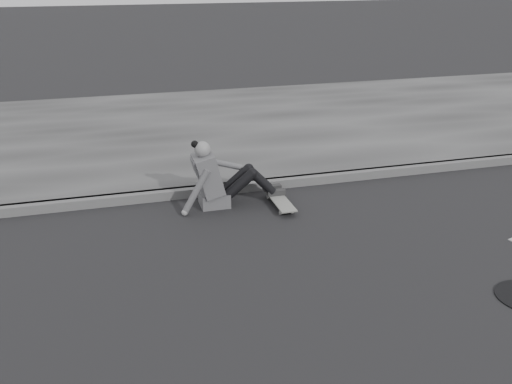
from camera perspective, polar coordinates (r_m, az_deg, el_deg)
The scene contains 5 objects.
ground at distance 5.97m, azimuth 14.84°, elevation -7.78°, with size 80.00×80.00×0.00m, color black.
curb at distance 8.04m, azimuth 5.84°, elevation 1.28°, with size 24.00×0.16×0.12m, color #505050.
sidewalk at distance 10.77m, azimuth 0.01°, elevation 6.77°, with size 24.00×6.00×0.12m, color #3A3A3A.
skateboard at distance 7.26m, azimuth 2.41°, elevation -0.88°, with size 0.20×0.78×0.09m.
seated_woman at distance 7.20m, azimuth -3.73°, elevation 1.36°, with size 1.38×0.46×0.88m.
Camera 1 is at (-2.81, -4.40, 2.90)m, focal length 40.00 mm.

